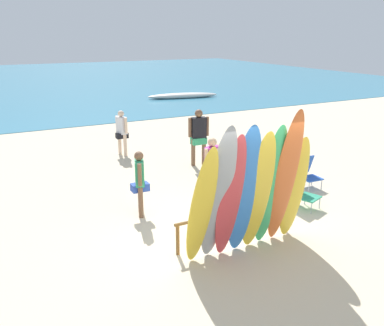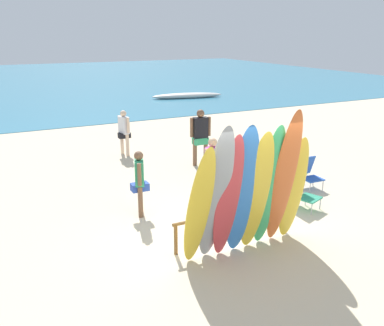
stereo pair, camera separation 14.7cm
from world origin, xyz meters
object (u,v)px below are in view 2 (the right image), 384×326
Objects in this scene: surfboard_green_5 at (269,187)px; beachgoer_photographing at (200,133)px; surfboard_yellow_0 at (199,208)px; surfboard_grey_1 at (216,196)px; surfboard_blue_3 at (242,192)px; beachgoer_strolling at (212,165)px; beach_chair_blue at (302,191)px; surfboard_yellow_7 at (293,189)px; surfboard_rack at (232,218)px; surfboard_orange_6 at (284,179)px; surfboard_yellow_4 at (257,193)px; beach_chair_red at (309,172)px; surfboard_red_2 at (228,198)px; distant_boat at (187,96)px; beachgoer_by_water at (124,129)px; beachgoer_midbeach at (140,179)px.

surfboard_green_5 is 1.43× the size of beachgoer_photographing.
surfboard_yellow_0 is 0.36m from surfboard_grey_1.
surfboard_grey_1 is 1.04× the size of surfboard_blue_3.
beach_chair_blue is at bearing 114.24° from beachgoer_strolling.
surfboard_yellow_7 reaches higher than beachgoer_strolling.
surfboard_rack is at bearing 158.21° from surfboard_yellow_7.
surfboard_green_5 is 0.31m from surfboard_orange_6.
surfboard_yellow_0 is at bearing -176.93° from surfboard_yellow_4.
surfboard_yellow_4 is (0.32, 0.01, -0.08)m from surfboard_blue_3.
surfboard_orange_6 is (1.79, 0.05, 0.22)m from surfboard_yellow_0.
beachgoer_strolling is (1.72, 2.67, -0.25)m from surfboard_yellow_0.
beach_chair_red is (3.37, 1.65, -0.06)m from surfboard_rack.
surfboard_green_5 is at bearing 58.82° from beachgoer_strolling.
surfboard_orange_6 is (1.46, 0.03, 0.07)m from surfboard_grey_1.
beach_chair_red is at bearing 27.23° from surfboard_grey_1.
distant_boat is (7.66, 17.78, -1.05)m from surfboard_red_2.
surfboard_yellow_7 is 1.25× the size of beachgoer_photographing.
surfboard_yellow_4 reaches higher than beachgoer_photographing.
beachgoer_strolling is (1.12, 2.62, -0.30)m from surfboard_red_2.
distant_boat is (7.28, 10.40, -0.71)m from beachgoer_by_water.
beachgoer_strolling is (-1.03, -2.63, -0.10)m from beachgoer_photographing.
surfboard_yellow_4 is 0.91m from surfboard_yellow_7.
beachgoer_by_water is 0.87× the size of beachgoer_photographing.
beach_chair_red is (4.10, 2.26, -0.87)m from surfboard_grey_1.
surfboard_red_2 reaches higher than distant_boat.
surfboard_blue_3 is 5.54m from beachgoer_photographing.
beach_chair_blue is (-1.04, -0.98, -0.01)m from beach_chair_red.
surfboard_yellow_4 is at bearing -177.87° from surfboard_orange_6.
beachgoer_strolling is at bearing 85.26° from surfboard_green_5.
beachgoer_strolling is at bearing 119.96° from beach_chair_blue.
surfboard_orange_6 is 18.96m from distant_boat.
surfboard_yellow_0 is 3.18m from beachgoer_strolling.
surfboard_red_2 is 0.54× the size of distant_boat.
beachgoer_midbeach is (-1.05, 2.54, -0.41)m from surfboard_blue_3.
beachgoer_midbeach is at bearing 117.48° from surfboard_yellow_4.
surfboard_red_2 is at bearing 4.02° from surfboard_grey_1.
beach_chair_blue is at bearing -72.22° from beachgoer_photographing.
surfboard_rack is 1.40m from surfboard_yellow_0.
surfboard_green_5 is at bearing -127.97° from beachgoer_midbeach.
surfboard_orange_6 reaches higher than surfboard_blue_3.
beachgoer_photographing is at bearing -28.95° from beachgoer_midbeach.
surfboard_green_5 is 1.59× the size of beachgoer_strolling.
beachgoer_midbeach is at bearing 132.92° from surfboard_orange_6.
beach_chair_red is (3.21, 2.20, -0.76)m from surfboard_yellow_4.
surfboard_yellow_4 reaches higher than surfboard_rack.
beachgoer_by_water is 4.82m from beachgoer_strolling.
surfboard_grey_1 is 1.81m from surfboard_yellow_7.
beachgoer_photographing is 2.05× the size of beach_chair_blue.
beachgoer_strolling reaches higher than beach_chair_blue.
surfboard_grey_1 is at bearing -113.98° from distant_boat.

